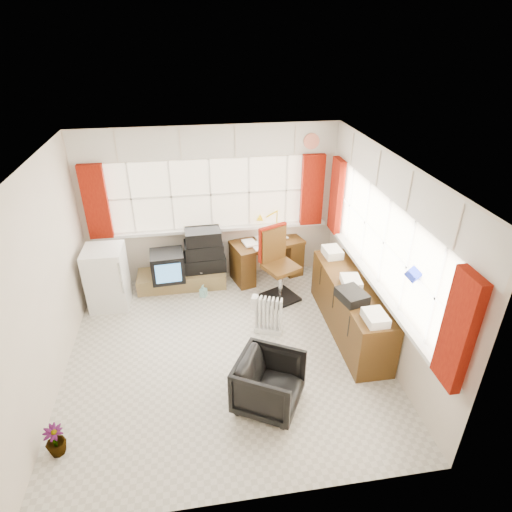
{
  "coord_description": "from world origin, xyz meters",
  "views": [
    {
      "loc": [
        -0.28,
        -4.31,
        3.8
      ],
      "look_at": [
        0.49,
        0.55,
        1.1
      ],
      "focal_mm": 30.0,
      "sensor_mm": 36.0,
      "label": 1
    }
  ],
  "objects": [
    {
      "name": "ground",
      "position": [
        0.0,
        0.0,
        0.0
      ],
      "size": [
        4.0,
        4.0,
        0.0
      ],
      "primitive_type": "plane",
      "color": "beige",
      "rests_on": "ground"
    },
    {
      "name": "room_walls",
      "position": [
        0.0,
        0.0,
        1.5
      ],
      "size": [
        4.0,
        4.0,
        4.0
      ],
      "color": "beige",
      "rests_on": "ground"
    },
    {
      "name": "window_back",
      "position": [
        0.0,
        1.94,
        0.95
      ],
      "size": [
        3.7,
        0.12,
        3.6
      ],
      "color": "#F4E2C1",
      "rests_on": "room_walls"
    },
    {
      "name": "window_right",
      "position": [
        1.94,
        0.0,
        0.95
      ],
      "size": [
        0.12,
        3.7,
        3.6
      ],
      "color": "#F4E2C1",
      "rests_on": "room_walls"
    },
    {
      "name": "curtains",
      "position": [
        0.92,
        0.93,
        1.46
      ],
      "size": [
        3.83,
        3.83,
        1.15
      ],
      "color": "maroon",
      "rests_on": "room_walls"
    },
    {
      "name": "overhead_cabinets",
      "position": [
        0.98,
        0.98,
        2.25
      ],
      "size": [
        3.98,
        3.98,
        0.48
      ],
      "color": "beige",
      "rests_on": "room_walls"
    },
    {
      "name": "desk",
      "position": [
        0.87,
        1.8,
        0.37
      ],
      "size": [
        1.26,
        0.85,
        0.7
      ],
      "color": "#553614",
      "rests_on": "ground"
    },
    {
      "name": "desk_lamp",
      "position": [
        1.06,
        1.99,
        0.98
      ],
      "size": [
        0.2,
        0.18,
        0.47
      ],
      "color": "yellow",
      "rests_on": "desk"
    },
    {
      "name": "task_chair",
      "position": [
        0.9,
        1.21,
        0.62
      ],
      "size": [
        0.65,
        0.66,
        1.16
      ],
      "color": "black",
      "rests_on": "ground"
    },
    {
      "name": "office_chair",
      "position": [
        0.4,
        -0.94,
        0.32
      ],
      "size": [
        0.93,
        0.93,
        0.63
      ],
      "primitive_type": "imported",
      "rotation": [
        0.0,
        0.0,
        1.06
      ],
      "color": "black",
      "rests_on": "ground"
    },
    {
      "name": "radiator",
      "position": [
        0.63,
        0.33,
        0.23
      ],
      "size": [
        0.4,
        0.28,
        0.56
      ],
      "color": "white",
      "rests_on": "ground"
    },
    {
      "name": "credenza",
      "position": [
        1.73,
        0.2,
        0.39
      ],
      "size": [
        0.5,
        2.0,
        0.85
      ],
      "color": "#553614",
      "rests_on": "ground"
    },
    {
      "name": "file_tray",
      "position": [
        1.58,
        -0.14,
        0.81
      ],
      "size": [
        0.38,
        0.44,
        0.13
      ],
      "primitive_type": "cube",
      "rotation": [
        0.0,
        0.0,
        0.25
      ],
      "color": "black",
      "rests_on": "credenza"
    },
    {
      "name": "tv_bench",
      "position": [
        -0.55,
        1.72,
        0.12
      ],
      "size": [
        1.4,
        0.5,
        0.25
      ],
      "primitive_type": "cube",
      "color": "olive",
      "rests_on": "ground"
    },
    {
      "name": "crt_tv",
      "position": [
        -0.74,
        1.56,
        0.48
      ],
      "size": [
        0.53,
        0.5,
        0.45
      ],
      "color": "black",
      "rests_on": "tv_bench"
    },
    {
      "name": "hifi_stack",
      "position": [
        -0.16,
        1.79,
        0.57
      ],
      "size": [
        0.68,
        0.45,
        0.69
      ],
      "color": "black",
      "rests_on": "tv_bench"
    },
    {
      "name": "mini_fridge",
      "position": [
        -1.62,
        1.36,
        0.47
      ],
      "size": [
        0.57,
        0.58,
        0.95
      ],
      "color": "white",
      "rests_on": "ground"
    },
    {
      "name": "spray_bottle_a",
      "position": [
        -0.25,
        1.6,
        0.15
      ],
      "size": [
        0.16,
        0.16,
        0.3
      ],
      "primitive_type": "imported",
      "rotation": [
        0.0,
        0.0,
        0.6
      ],
      "color": "white",
      "rests_on": "ground"
    },
    {
      "name": "spray_bottle_b",
      "position": [
        -0.22,
        1.34,
        0.1
      ],
      "size": [
        0.13,
        0.13,
        0.21
      ],
      "primitive_type": "imported",
      "rotation": [
        0.0,
        0.0,
        -0.53
      ],
      "color": "#8ACEC6",
      "rests_on": "ground"
    },
    {
      "name": "flower_vase",
      "position": [
        -1.8,
        -1.22,
        0.18
      ],
      "size": [
        0.26,
        0.26,
        0.35
      ],
      "primitive_type": "imported",
      "rotation": [
        0.0,
        0.0,
        0.42
      ],
      "color": "black",
      "rests_on": "ground"
    }
  ]
}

